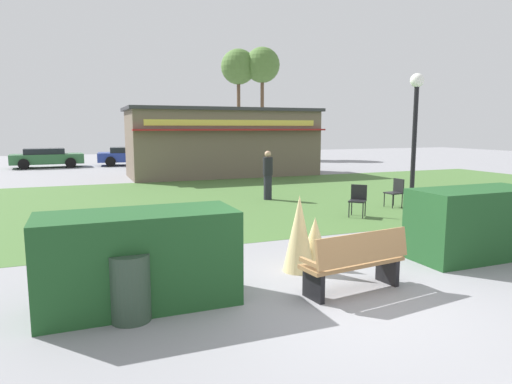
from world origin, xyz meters
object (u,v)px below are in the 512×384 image
Objects in this scene: trash_bin at (130,287)px; parked_car_east_slot at (213,154)px; lamppost_mid at (415,128)px; food_kiosk at (223,142)px; parked_car_west_slot at (46,157)px; cafe_chair_east at (396,190)px; tree_left_bg at (262,66)px; tree_right_bg at (238,68)px; cafe_chair_west at (358,198)px; person_strolling at (268,175)px; parked_car_center_slot at (131,155)px; park_bench at (356,262)px.

trash_bin is 26.71m from parked_car_east_slot.
trash_bin is (-7.76, -3.84, -2.01)m from lamppost_mid.
food_kiosk is 8.77m from parked_car_east_slot.
food_kiosk reaches higher than parked_car_east_slot.
lamppost_mid reaches higher than parked_car_west_slot.
tree_left_bg is (4.92, 22.94, 6.82)m from cafe_chair_east.
cafe_chair_west is at bearing -101.84° from tree_right_bg.
tree_left_bg is (5.16, 3.26, 6.70)m from parked_car_east_slot.
parked_car_west_slot is (-8.89, 8.49, -1.10)m from food_kiosk.
lamppost_mid reaches higher than trash_bin.
food_kiosk is at bearing -120.92° from tree_left_bg.
trash_bin is 0.52× the size of person_strolling.
cafe_chair_west is 0.10× the size of tree_right_bg.
person_strolling is at bearing -97.03° from food_kiosk.
food_kiosk is at bearing 68.67° from trash_bin.
parked_car_west_slot is 0.49× the size of tree_left_bg.
tree_left_bg is at bearing 64.54° from trash_bin.
parked_car_center_slot is 0.49× the size of tree_left_bg.
cafe_chair_west is 0.53× the size of person_strolling.
lamppost_mid is at bearing -99.14° from tree_right_bg.
park_bench is at bearing -106.20° from tree_right_bg.
food_kiosk reaches higher than cafe_chair_east.
cafe_chair_east is 19.68m from parked_car_east_slot.
food_kiosk is at bearing 95.21° from lamppost_mid.
parked_car_east_slot is at bearing 78.52° from park_bench.
park_bench is at bearing -88.91° from parked_car_center_slot.
parked_car_west_slot is 16.15m from tree_right_bg.
person_strolling is (5.55, 8.50, 0.42)m from trash_bin.
lamppost_mid is at bearing 42.10° from park_bench.
person_strolling is 0.40× the size of parked_car_east_slot.
parked_car_east_slot is at bearing 90.70° from cafe_chair_east.
tree_left_bg reaches higher than park_bench.
tree_right_bg is at bearing 78.16° from cafe_chair_west.
park_bench is 0.20× the size of tree_left_bg.
trash_bin is at bearing -153.66° from lamppost_mid.
lamppost_mid is at bearing -42.31° from cafe_chair_west.
lamppost_mid is 0.44× the size of tree_right_bg.
cafe_chair_east is 0.10× the size of tree_left_bg.
cafe_chair_west is at bearing 55.46° from park_bench.
trash_bin is at bearing -108.47° from parked_car_east_slot.
park_bench is at bearing -77.66° from parked_car_west_slot.
food_kiosk is 14.66m from tree_right_bg.
lamppost_mid is 0.91× the size of parked_car_east_slot.
park_bench is 0.40× the size of parked_car_center_slot.
food_kiosk reaches higher than parked_car_west_slot.
lamppost_mid is 4.35× the size of cafe_chair_west.
food_kiosk is 12.11m from cafe_chair_west.
tree_left_bg is at bearing -23.86° from tree_right_bg.
food_kiosk reaches higher than cafe_chair_west.
lamppost_mid is at bearing -76.96° from parked_car_center_slot.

